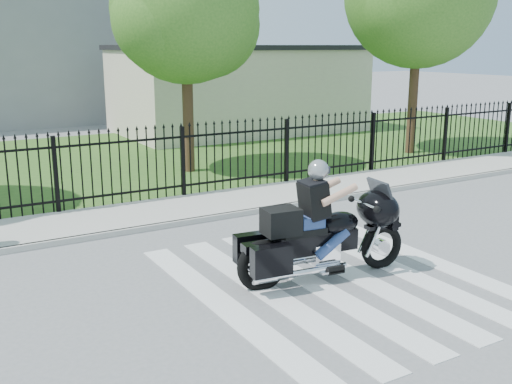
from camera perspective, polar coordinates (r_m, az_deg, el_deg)
ground at (r=9.87m, az=7.41°, el=-8.24°), size 120.00×120.00×0.00m
crosswalk at (r=9.87m, az=7.41°, el=-8.21°), size 5.00×5.50×0.01m
sidewalk at (r=13.92m, az=-5.23°, el=-1.35°), size 40.00×2.00×0.12m
curb at (r=13.06m, az=-3.35°, el=-2.35°), size 40.00×0.12×0.12m
grass_strip at (r=20.34m, az=-13.69°, el=2.99°), size 40.00×12.00×0.02m
iron_fence at (r=14.62m, az=-6.98°, el=2.72°), size 26.00×0.04×1.80m
tree_mid at (r=17.73m, az=-6.76°, el=16.87°), size 4.20×4.20×6.78m
building_low at (r=26.50m, az=-1.74°, el=9.60°), size 10.00×6.00×3.50m
building_low_roof at (r=26.43m, az=-1.77°, el=13.60°), size 10.20×6.20×0.20m
motorcycle_rider at (r=9.61m, az=6.13°, el=-3.61°), size 3.04×1.15×2.01m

